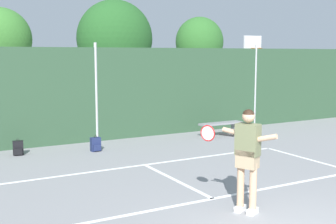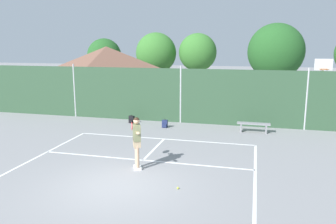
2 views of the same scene
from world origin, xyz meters
name	(u,v)px [view 1 (image 1 of 2)]	position (x,y,z in m)	size (l,w,h in m)	color
chainlink_fence	(96,95)	(0.00, 9.00, 1.50)	(26.09, 0.09, 3.15)	#2D4C33
basketball_hoop	(251,65)	(7.37, 10.30, 2.31)	(0.90, 0.67, 3.55)	yellow
treeline_backdrop	(45,40)	(1.30, 20.79, 3.56)	(24.84, 4.16, 6.03)	brown
tennis_player	(247,151)	(0.08, 1.58, 1.11)	(0.76, 1.28, 1.85)	silver
backpack_black	(18,148)	(-2.60, 8.18, 0.19)	(0.31, 0.28, 0.46)	black
backpack_navy	(96,145)	(-0.54, 7.62, 0.19)	(0.28, 0.25, 0.46)	navy
courtside_bench	(221,126)	(3.98, 7.75, 0.36)	(1.60, 0.36, 0.48)	gray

